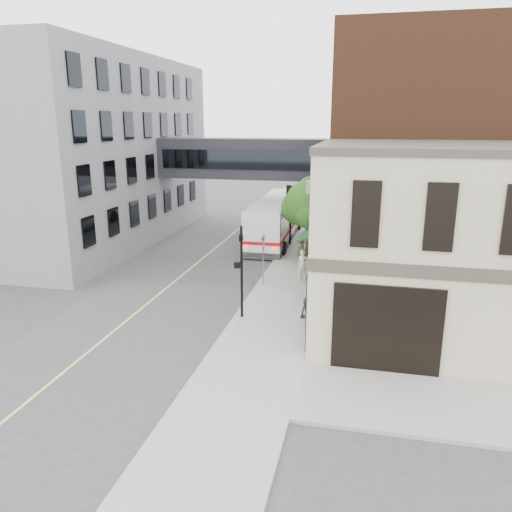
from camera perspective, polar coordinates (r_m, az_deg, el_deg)
The scene contains 17 objects.
ground at distance 22.79m, azimuth -3.86°, elevation -9.03°, with size 120.00×120.00×0.00m, color #38383A.
sidewalk_main at distance 35.35m, azimuth 5.73°, elevation -0.01°, with size 4.00×60.00×0.15m, color gray.
corner_building at distance 22.66m, azimuth 19.82°, elevation 1.21°, with size 10.19×8.12×8.45m.
brick_building at distance 35.16m, azimuth 19.49°, elevation 10.57°, with size 13.76×18.00×14.00m.
opposite_building at distance 42.70m, azimuth -20.34°, elevation 11.20°, with size 14.00×24.00×14.00m, color slate.
skyway_bridge at distance 39.04m, azimuth -0.70°, elevation 11.10°, with size 14.00×3.18×3.00m.
traffic_signal_near at distance 23.48m, azimuth -1.74°, elevation -0.50°, with size 0.44×0.22×4.60m.
traffic_signal_far at distance 37.80m, azimuth 3.80°, elevation 6.10°, with size 0.53×0.28×4.50m.
street_sign_pole at distance 28.45m, azimuth 0.83°, elevation 0.14°, with size 0.08×0.75×3.00m.
street_tree at distance 33.75m, azimuth 6.06°, elevation 5.92°, with size 3.80×3.20×5.60m.
lane_marking at distance 33.20m, azimuth -7.24°, elevation -1.21°, with size 0.12×40.00×0.01m, color #D8CC4C.
bus at distance 39.66m, azimuth 2.28°, elevation 4.37°, with size 3.11×12.31×3.30m.
pedestrian_a at distance 29.87m, azimuth 5.34°, elevation -0.99°, with size 0.64×0.42×1.75m, color silver.
pedestrian_b at distance 35.02m, azimuth 5.33°, elevation 1.32°, with size 0.77×0.60×1.59m, color tan.
pedestrian_c at distance 35.47m, azimuth 6.72°, elevation 1.48°, with size 1.04×0.60×1.61m, color #212129.
newspaper_box at distance 33.23m, azimuth 5.23°, elevation -0.04°, with size 0.46×0.41×0.93m, color #166119.
sandwich_board at distance 24.30m, azimuth 5.62°, elevation -5.94°, with size 0.33×0.51×0.90m, color #101B32.
Camera 1 is at (6.05, -19.86, 9.39)m, focal length 35.00 mm.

